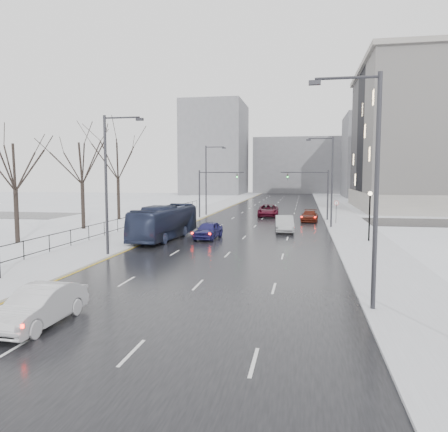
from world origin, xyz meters
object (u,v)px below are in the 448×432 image
Objects in this scene: streetlight_l_far at (208,177)px; mast_signal_right at (319,189)px; bus at (165,222)px; mast_signal_left at (207,188)px; sedan_right_near at (284,224)px; tree_park_d at (84,230)px; lamppost_r_mid at (370,209)px; no_uturn_sign at (336,205)px; sedan_left_near at (40,306)px; streetlight_l_near at (109,178)px; sedan_center_near at (208,230)px; sedan_right_far at (310,216)px; tree_park_c at (18,244)px; streetlight_r_near at (371,180)px; streetlight_r_mid at (330,177)px; tree_park_e at (119,220)px; sedan_right_cross at (268,210)px.

mast_signal_right is at bearing -14.48° from streetlight_l_far.
bus is at bearing -87.12° from streetlight_l_far.
mast_signal_left reaches higher than sedan_right_near.
tree_park_d reaches higher than lamppost_r_mid.
sedan_left_near is at bearing -109.75° from no_uturn_sign.
sedan_left_near is (3.67, -14.15, -4.82)m from streetlight_l_near.
mast_signal_left is at bearing 107.71° from sedan_center_near.
sedan_center_near is at bearing -77.27° from streetlight_l_far.
streetlight_l_far is at bearing 163.55° from sedan_right_far.
bus reaches higher than sedan_right_far.
streetlight_l_far is 2.34× the size of lamppost_r_mid.
tree_park_d is 2.72× the size of sedan_left_near.
tree_park_c is at bearing -157.01° from sedan_right_near.
mast_signal_left is at bearing 166.40° from no_uturn_sign.
streetlight_r_mid is at bearing 90.00° from streetlight_r_near.
streetlight_r_mid is 25.82m from streetlight_l_near.
tree_park_c is 30.37m from streetlight_l_far.
streetlight_l_far is 20.68m from sedan_right_near.
streetlight_l_far is 16.09m from sedan_right_far.
lamppost_r_mid is at bearing -48.94° from streetlight_l_far.
streetlight_l_far is 2.07× the size of sedan_right_far.
sedan_left_near is 0.95× the size of sedan_right_far.
streetlight_r_near is 1.00× the size of streetlight_l_near.
streetlight_l_far is (9.63, 18.00, 5.62)m from tree_park_d.
tree_park_d is 4.63× the size of no_uturn_sign.
streetlight_l_near reaches higher than tree_park_e.
sedan_left_near is 30.80m from sedan_right_near.
lamppost_r_mid is 24.69m from sedan_right_cross.
tree_park_e is at bearing 154.03° from sedan_right_near.
streetlight_r_mid is 2.34× the size of lamppost_r_mid.
streetlight_r_mid reaches higher than lamppost_r_mid.
sedan_right_near is (-3.83, -12.41, -3.23)m from mast_signal_right.
tree_park_e reaches higher than sedan_right_cross.
no_uturn_sign is (17.37, 24.00, -3.32)m from streetlight_l_near.
sedan_right_far is at bearing -48.29° from sedan_right_cross.
streetlight_l_far reaches higher than sedan_right_cross.
streetlight_r_near reaches higher than sedan_right_near.
streetlight_l_near is 29.81m from no_uturn_sign.
sedan_right_near is at bearing -54.58° from streetlight_l_far.
streetlight_r_near is 43.21m from sedan_right_cross.
sedan_right_near is 0.84× the size of sedan_right_cross.
streetlight_l_near is (-16.33, -20.00, 0.00)m from streetlight_r_mid.
lamppost_r_mid is (2.83, 20.00, -2.67)m from streetlight_r_near.
tree_park_e is 1.35× the size of streetlight_l_far.
tree_park_d is 29.23m from lamppost_r_mid.
streetlight_r_near reaches higher than tree_park_e.
streetlight_r_near reaches higher than tree_park_c.
bus is 4.05m from sedan_center_near.
tree_park_d is 31.15m from sedan_left_near.
sedan_right_near is (21.30, 1.59, 0.88)m from tree_park_d.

